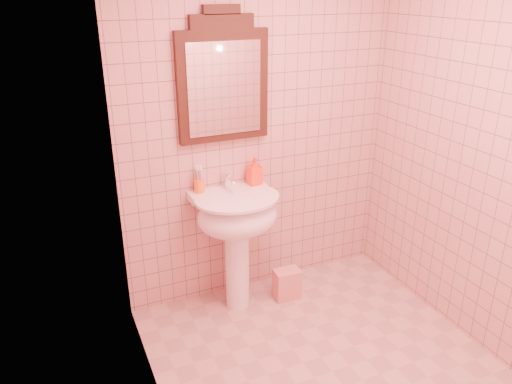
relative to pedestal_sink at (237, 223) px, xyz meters
name	(u,v)px	position (x,y,z in m)	size (l,w,h in m)	color
floor	(332,371)	(0.26, -0.87, -0.66)	(2.20, 2.20, 0.00)	tan
back_wall	(259,128)	(0.26, 0.23, 0.59)	(2.00, 0.02, 2.50)	tan
pedestal_sink	(237,223)	(0.00, 0.00, 0.00)	(0.58, 0.58, 0.86)	white
faucet	(229,182)	(0.00, 0.14, 0.26)	(0.04, 0.16, 0.11)	white
mirror	(223,81)	(0.00, 0.20, 0.94)	(0.62, 0.06, 0.86)	black
toothbrush_cup	(199,186)	(-0.20, 0.17, 0.25)	(0.07, 0.07, 0.17)	orange
soap_dispenser	(254,171)	(0.20, 0.15, 0.30)	(0.09, 0.09, 0.20)	#F73B14
towel	(287,284)	(0.36, -0.07, -0.55)	(0.19, 0.13, 0.23)	#D77E7F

